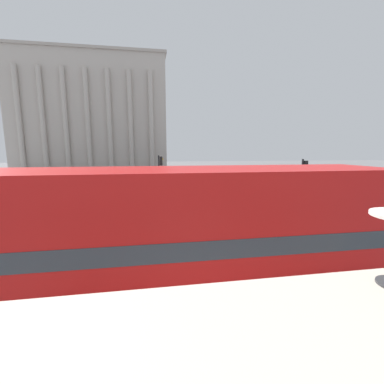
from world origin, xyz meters
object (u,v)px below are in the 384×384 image
(double_decker_bus, at_px, (176,236))
(plaza_building_left, at_px, (94,116))
(pedestrian_red, at_px, (214,174))
(traffic_light_mid, at_px, (160,174))
(traffic_light_near, at_px, (303,182))
(pedestrian_olive, at_px, (213,175))
(car_navy, at_px, (158,181))
(pedestrian_yellow, at_px, (215,179))
(car_maroon, at_px, (276,203))

(double_decker_bus, bearing_deg, plaza_building_left, 107.62)
(pedestrian_red, bearing_deg, traffic_light_mid, -145.37)
(traffic_light_mid, xyz_separation_m, pedestrian_red, (8.38, 15.79, -1.66))
(double_decker_bus, relative_size, traffic_light_near, 2.87)
(plaza_building_left, xyz_separation_m, pedestrian_olive, (19.97, -21.29, -10.56))
(car_navy, bearing_deg, traffic_light_mid, 165.24)
(plaza_building_left, distance_m, traffic_light_mid, 39.80)
(traffic_light_near, bearing_deg, pedestrian_yellow, 93.99)
(pedestrian_olive, height_order, pedestrian_red, pedestrian_red)
(pedestrian_yellow, bearing_deg, double_decker_bus, 49.00)
(pedestrian_olive, height_order, pedestrian_yellow, pedestrian_yellow)
(car_maroon, height_order, pedestrian_yellow, pedestrian_yellow)
(pedestrian_yellow, height_order, pedestrian_red, pedestrian_red)
(traffic_light_near, xyz_separation_m, pedestrian_red, (0.05, 21.97, -1.58))
(double_decker_bus, xyz_separation_m, car_navy, (0.42, 25.06, -1.55))
(pedestrian_olive, relative_size, pedestrian_red, 0.91)
(traffic_light_mid, bearing_deg, pedestrian_red, 62.04)
(pedestrian_olive, bearing_deg, plaza_building_left, 78.74)
(plaza_building_left, height_order, pedestrian_olive, plaza_building_left)
(car_maroon, distance_m, pedestrian_red, 19.06)
(traffic_light_near, bearing_deg, car_maroon, 91.76)
(traffic_light_near, height_order, traffic_light_mid, traffic_light_mid)
(car_maroon, distance_m, car_navy, 16.58)
(car_maroon, height_order, car_navy, same)
(double_decker_bus, xyz_separation_m, pedestrian_olive, (8.38, 29.50, -1.34))
(double_decker_bus, distance_m, car_maroon, 13.57)
(car_maroon, relative_size, car_navy, 1.00)
(pedestrian_yellow, relative_size, pedestrian_red, 0.99)
(plaza_building_left, xyz_separation_m, pedestrian_yellow, (18.93, -26.52, -10.47))
(car_maroon, distance_m, pedestrian_olive, 18.96)
(double_decker_bus, bearing_deg, traffic_light_near, 46.67)
(car_navy, distance_m, pedestrian_red, 9.31)
(traffic_light_near, xyz_separation_m, traffic_light_mid, (-8.33, 6.17, 0.08))
(car_navy, xyz_separation_m, pedestrian_olive, (7.96, 4.44, 0.21))
(plaza_building_left, relative_size, traffic_light_mid, 7.18)
(traffic_light_near, relative_size, pedestrian_olive, 2.49)
(plaza_building_left, distance_m, pedestrian_olive, 31.04)
(pedestrian_yellow, bearing_deg, car_navy, -30.66)
(double_decker_bus, bearing_deg, traffic_light_mid, 94.08)
(double_decker_bus, bearing_deg, pedestrian_red, 78.65)
(traffic_light_near, xyz_separation_m, car_navy, (-8.08, 17.43, -1.89))
(pedestrian_olive, bearing_deg, car_navy, 154.75)
(car_maroon, height_order, pedestrian_red, pedestrian_red)
(traffic_light_near, relative_size, car_navy, 0.95)
(traffic_light_mid, bearing_deg, car_navy, 88.70)
(traffic_light_near, height_order, pedestrian_yellow, traffic_light_near)
(pedestrian_red, bearing_deg, car_maroon, -117.83)
(plaza_building_left, relative_size, pedestrian_yellow, 16.96)
(traffic_light_near, xyz_separation_m, pedestrian_yellow, (-1.16, 16.65, -1.59))
(car_navy, relative_size, pedestrian_yellow, 2.41)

